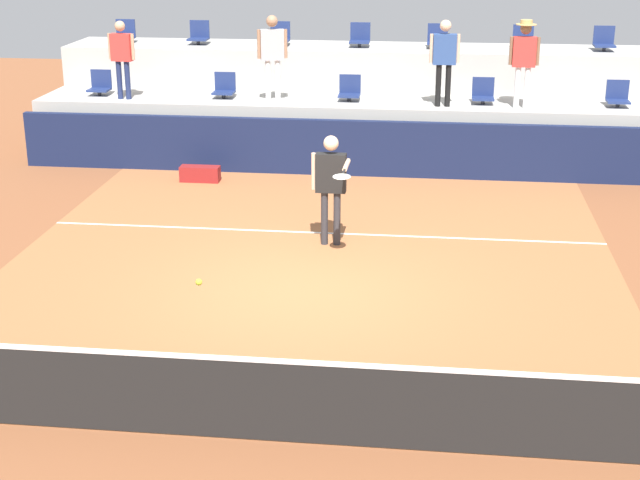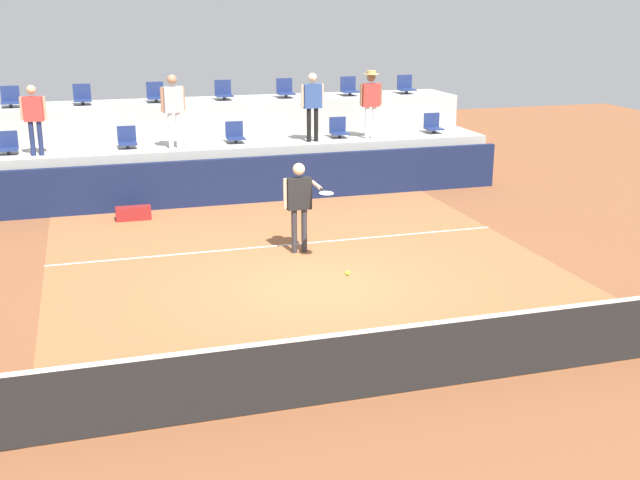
{
  "view_description": "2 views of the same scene",
  "coord_description": "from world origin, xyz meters",
  "px_view_note": "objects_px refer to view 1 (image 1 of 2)",
  "views": [
    {
      "loc": [
        1.69,
        -12.11,
        5.01
      ],
      "look_at": [
        0.41,
        -1.41,
        1.23
      ],
      "focal_mm": 53.35,
      "sensor_mm": 36.0,
      "label": 1
    },
    {
      "loc": [
        -3.58,
        -12.12,
        4.65
      ],
      "look_at": [
        -0.31,
        -1.17,
        1.18
      ],
      "focal_mm": 44.4,
      "sensor_mm": 36.0,
      "label": 2
    }
  ],
  "objects_px": {
    "stadium_chair_upper_right": "(523,39)",
    "spectator_in_grey": "(122,53)",
    "stadium_chair_upper_mid_right": "(438,38)",
    "tennis_ball": "(199,282)",
    "stadium_chair_lower_left": "(224,87)",
    "stadium_chair_upper_center": "(360,37)",
    "stadium_chair_lower_far_left": "(100,85)",
    "stadium_chair_upper_mid_left": "(280,36)",
    "stadium_chair_lower_center": "(350,90)",
    "tennis_player": "(331,179)",
    "spectator_with_hat": "(524,55)",
    "spectator_leaning_on_rail": "(272,50)",
    "stadium_chair_upper_far_right": "(604,41)",
    "stadium_chair_upper_far_left": "(125,33)",
    "stadium_chair_upper_left": "(199,34)",
    "equipment_bag": "(200,174)",
    "spectator_in_white": "(444,55)",
    "stadium_chair_lower_far_right": "(618,96)",
    "stadium_chair_lower_right": "(483,93)"
  },
  "relations": [
    {
      "from": "stadium_chair_upper_right",
      "to": "spectator_in_grey",
      "type": "xyz_separation_m",
      "value": [
        -8.24,
        -2.18,
        -0.12
      ]
    },
    {
      "from": "stadium_chair_upper_mid_right",
      "to": "tennis_ball",
      "type": "bearing_deg",
      "value": -100.72
    },
    {
      "from": "stadium_chair_lower_left",
      "to": "stadium_chair_upper_center",
      "type": "xyz_separation_m",
      "value": [
        2.68,
        1.8,
        0.85
      ]
    },
    {
      "from": "stadium_chair_lower_far_left",
      "to": "stadium_chair_upper_mid_left",
      "type": "height_order",
      "value": "stadium_chair_upper_mid_left"
    },
    {
      "from": "stadium_chair_lower_center",
      "to": "stadium_chair_lower_left",
      "type": "bearing_deg",
      "value": 180.0
    },
    {
      "from": "stadium_chair_lower_center",
      "to": "tennis_player",
      "type": "height_order",
      "value": "stadium_chair_lower_center"
    },
    {
      "from": "tennis_ball",
      "to": "spectator_with_hat",
      "type": "bearing_deg",
      "value": 68.44
    },
    {
      "from": "stadium_chair_lower_left",
      "to": "spectator_leaning_on_rail",
      "type": "distance_m",
      "value": 1.43
    },
    {
      "from": "stadium_chair_upper_mid_left",
      "to": "stadium_chair_upper_far_right",
      "type": "bearing_deg",
      "value": 0.0
    },
    {
      "from": "stadium_chair_upper_mid_left",
      "to": "tennis_player",
      "type": "xyz_separation_m",
      "value": [
        1.94,
        -7.18,
        -1.24
      ]
    },
    {
      "from": "stadium_chair_lower_center",
      "to": "stadium_chair_upper_center",
      "type": "relative_size",
      "value": 1.0
    },
    {
      "from": "stadium_chair_upper_far_left",
      "to": "stadium_chair_upper_far_right",
      "type": "bearing_deg",
      "value": 0.0
    },
    {
      "from": "stadium_chair_upper_mid_right",
      "to": "spectator_in_grey",
      "type": "height_order",
      "value": "spectator_in_grey"
    },
    {
      "from": "stadium_chair_upper_far_right",
      "to": "tennis_player",
      "type": "relative_size",
      "value": 0.3
    },
    {
      "from": "stadium_chair_upper_left",
      "to": "spectator_leaning_on_rail",
      "type": "distance_m",
      "value": 2.99
    },
    {
      "from": "spectator_with_hat",
      "to": "equipment_bag",
      "type": "bearing_deg",
      "value": -164.96
    },
    {
      "from": "stadium_chair_upper_left",
      "to": "tennis_player",
      "type": "bearing_deg",
      "value": -62.29
    },
    {
      "from": "stadium_chair_upper_center",
      "to": "tennis_player",
      "type": "distance_m",
      "value": 7.29
    },
    {
      "from": "stadium_chair_upper_mid_right",
      "to": "tennis_ball",
      "type": "xyz_separation_m",
      "value": [
        -2.34,
        -12.37,
        -0.91
      ]
    },
    {
      "from": "stadium_chair_upper_right",
      "to": "equipment_bag",
      "type": "xyz_separation_m",
      "value": [
        -6.29,
        -3.83,
        -2.16
      ]
    },
    {
      "from": "stadium_chair_lower_center",
      "to": "spectator_with_hat",
      "type": "bearing_deg",
      "value": -6.37
    },
    {
      "from": "stadium_chair_upper_far_left",
      "to": "stadium_chair_upper_far_right",
      "type": "relative_size",
      "value": 1.0
    },
    {
      "from": "spectator_in_white",
      "to": "spectator_with_hat",
      "type": "relative_size",
      "value": 0.99
    },
    {
      "from": "spectator_with_hat",
      "to": "stadium_chair_upper_left",
      "type": "bearing_deg",
      "value": 162.68
    },
    {
      "from": "stadium_chair_lower_center",
      "to": "spectator_in_grey",
      "type": "distance_m",
      "value": 4.73
    },
    {
      "from": "spectator_with_hat",
      "to": "stadium_chair_upper_far_left",
      "type": "bearing_deg",
      "value": 165.94
    },
    {
      "from": "stadium_chair_upper_mid_left",
      "to": "tennis_player",
      "type": "height_order",
      "value": "stadium_chair_upper_mid_left"
    },
    {
      "from": "stadium_chair_upper_far_right",
      "to": "spectator_in_grey",
      "type": "height_order",
      "value": "spectator_in_grey"
    },
    {
      "from": "stadium_chair_upper_mid_left",
      "to": "spectator_with_hat",
      "type": "distance_m",
      "value": 5.61
    },
    {
      "from": "stadium_chair_upper_center",
      "to": "tennis_ball",
      "type": "height_order",
      "value": "stadium_chair_upper_center"
    },
    {
      "from": "stadium_chair_lower_far_left",
      "to": "stadium_chair_upper_mid_left",
      "type": "xyz_separation_m",
      "value": [
        3.57,
        1.8,
        0.85
      ]
    },
    {
      "from": "stadium_chair_lower_far_right",
      "to": "spectator_in_white",
      "type": "relative_size",
      "value": 0.31
    },
    {
      "from": "stadium_chair_upper_far_left",
      "to": "stadium_chair_upper_right",
      "type": "height_order",
      "value": "same"
    },
    {
      "from": "stadium_chair_upper_mid_right",
      "to": "spectator_with_hat",
      "type": "xyz_separation_m",
      "value": [
        1.68,
        -2.18,
        -0.01
      ]
    },
    {
      "from": "stadium_chair_lower_far_right",
      "to": "stadium_chair_upper_center",
      "type": "height_order",
      "value": "stadium_chair_upper_center"
    },
    {
      "from": "stadium_chair_lower_far_right",
      "to": "spectator_leaning_on_rail",
      "type": "distance_m",
      "value": 6.95
    },
    {
      "from": "stadium_chair_lower_right",
      "to": "spectator_in_white",
      "type": "xyz_separation_m",
      "value": [
        -0.81,
        -0.38,
        0.81
      ]
    },
    {
      "from": "stadium_chair_lower_center",
      "to": "stadium_chair_upper_left",
      "type": "relative_size",
      "value": 1.0
    },
    {
      "from": "stadium_chair_lower_far_left",
      "to": "stadium_chair_upper_mid_right",
      "type": "distance_m",
      "value": 7.33
    },
    {
      "from": "stadium_chair_upper_mid_left",
      "to": "spectator_with_hat",
      "type": "bearing_deg",
      "value": -22.91
    },
    {
      "from": "stadium_chair_upper_mid_left",
      "to": "stadium_chair_upper_mid_right",
      "type": "bearing_deg",
      "value": 0.0
    },
    {
      "from": "tennis_ball",
      "to": "spectator_leaning_on_rail",
      "type": "bearing_deg",
      "value": 95.27
    },
    {
      "from": "equipment_bag",
      "to": "stadium_chair_upper_left",
      "type": "bearing_deg",
      "value": 102.74
    },
    {
      "from": "tennis_player",
      "to": "stadium_chair_lower_center",
      "type": "bearing_deg",
      "value": 92.19
    },
    {
      "from": "stadium_chair_upper_mid_left",
      "to": "stadium_chair_upper_mid_right",
      "type": "xyz_separation_m",
      "value": [
        3.48,
        0.0,
        0.0
      ]
    },
    {
      "from": "stadium_chair_upper_left",
      "to": "spectator_in_grey",
      "type": "distance_m",
      "value": 2.44
    },
    {
      "from": "stadium_chair_lower_left",
      "to": "stadium_chair_upper_center",
      "type": "distance_m",
      "value": 3.34
    },
    {
      "from": "stadium_chair_upper_right",
      "to": "tennis_ball",
      "type": "bearing_deg",
      "value": -108.67
    },
    {
      "from": "tennis_player",
      "to": "spectator_leaning_on_rail",
      "type": "bearing_deg",
      "value": 109.12
    },
    {
      "from": "stadium_chair_upper_mid_left",
      "to": "tennis_ball",
      "type": "height_order",
      "value": "stadium_chair_upper_mid_left"
    }
  ]
}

